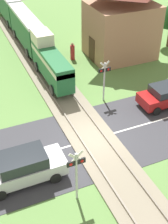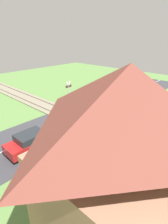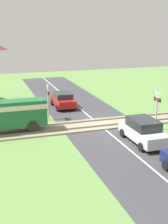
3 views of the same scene
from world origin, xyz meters
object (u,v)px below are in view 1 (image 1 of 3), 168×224
(train, at_px, (24,26))
(station_building, at_px, (122,15))
(crossing_signal_west_approach, at_px, (76,169))
(car_near_crossing, at_px, (23,167))
(crossing_signal_east_approach, at_px, (104,76))
(pedestrian_by_station, at_px, (72,52))
(car_far_side, at_px, (166,95))

(train, height_order, station_building, station_building)
(station_building, bearing_deg, crossing_signal_west_approach, -125.92)
(train, distance_m, station_building, 9.32)
(car_near_crossing, relative_size, crossing_signal_west_approach, 1.42)
(train, bearing_deg, crossing_signal_east_approach, -77.81)
(crossing_signal_west_approach, xyz_separation_m, pedestrian_by_station, (5.50, 14.29, -1.26))
(crossing_signal_west_approach, height_order, crossing_signal_east_approach, same)
(station_building, height_order, pedestrian_by_station, station_building)
(crossing_signal_west_approach, distance_m, pedestrian_by_station, 15.36)
(car_near_crossing, xyz_separation_m, crossing_signal_east_approach, (7.12, 5.09, 1.10))
(car_near_crossing, bearing_deg, crossing_signal_west_approach, -47.40)
(pedestrian_by_station, bearing_deg, crossing_signal_east_approach, -93.39)
(car_near_crossing, relative_size, station_building, 0.57)
(car_near_crossing, height_order, crossing_signal_east_approach, crossing_signal_east_approach)
(crossing_signal_west_approach, bearing_deg, station_building, 54.08)
(train, distance_m, pedestrian_by_station, 5.74)
(car_near_crossing, relative_size, crossing_signal_east_approach, 1.42)
(crossing_signal_west_approach, height_order, pedestrian_by_station, crossing_signal_west_approach)
(car_far_side, bearing_deg, station_building, 83.61)
(crossing_signal_west_approach, bearing_deg, car_near_crossing, 132.60)
(train, distance_m, car_near_crossing, 17.50)
(station_building, bearing_deg, car_far_side, -96.39)
(crossing_signal_east_approach, bearing_deg, car_near_crossing, -144.41)
(car_far_side, xyz_separation_m, pedestrian_by_station, (-3.26, 9.20, -0.07))
(train, distance_m, crossing_signal_west_approach, 19.24)
(crossing_signal_east_approach, bearing_deg, station_building, 52.81)
(car_near_crossing, bearing_deg, station_building, 43.59)
(car_far_side, xyz_separation_m, crossing_signal_east_approach, (-3.67, 2.21, 1.19))
(train, bearing_deg, pedestrian_by_station, -58.27)
(car_far_side, xyz_separation_m, station_building, (0.93, 8.27, 2.94))
(train, relative_size, crossing_signal_east_approach, 7.09)
(station_building, bearing_deg, crossing_signal_east_approach, -127.19)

